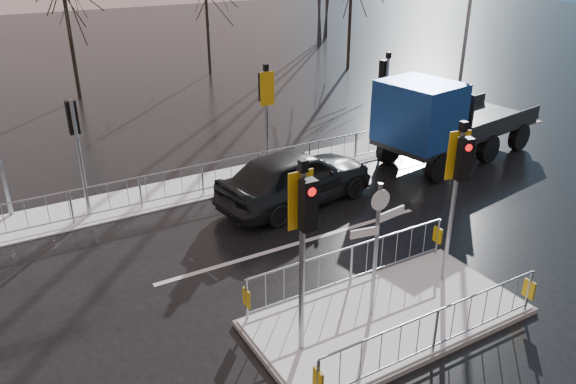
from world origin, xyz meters
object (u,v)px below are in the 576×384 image
car_far_lane (296,177)px  flatbed_truck (436,120)px  street_lamp_right (468,25)px  traffic_island (388,304)px

car_far_lane → flatbed_truck: flatbed_truck is taller
street_lamp_right → traffic_island: bearing=-141.3°
traffic_island → car_far_lane: (1.27, 5.99, 0.48)m
traffic_island → flatbed_truck: size_ratio=0.84×
traffic_island → car_far_lane: bearing=78.0°
traffic_island → car_far_lane: traffic_island is taller
flatbed_truck → street_lamp_right: 4.92m
traffic_island → street_lamp_right: street_lamp_right is taller
traffic_island → car_far_lane: size_ratio=1.17×
traffic_island → street_lamp_right: (10.58, 8.49, 4.00)m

